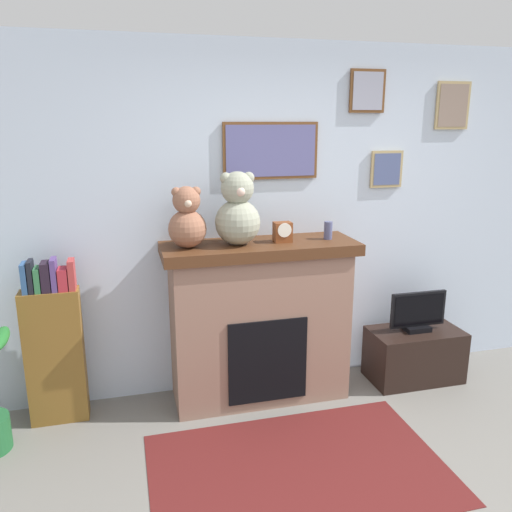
{
  "coord_description": "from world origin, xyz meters",
  "views": [
    {
      "loc": [
        -1.32,
        -1.75,
        2.04
      ],
      "look_at": [
        -0.42,
        1.71,
        1.1
      ],
      "focal_mm": 36.3,
      "sensor_mm": 36.0,
      "label": 1
    }
  ],
  "objects_px": {
    "fireplace": "(259,321)",
    "tv_stand": "(414,355)",
    "teddy_bear_brown": "(187,220)",
    "candle_jar": "(328,230)",
    "television": "(418,313)",
    "teddy_bear_grey": "(238,212)",
    "mantel_clock": "(283,232)",
    "bookshelf": "(55,348)"
  },
  "relations": [
    {
      "from": "fireplace",
      "to": "candle_jar",
      "type": "distance_m",
      "value": 0.84
    },
    {
      "from": "teddy_bear_grey",
      "to": "tv_stand",
      "type": "bearing_deg",
      "value": -1.94
    },
    {
      "from": "television",
      "to": "teddy_bear_grey",
      "type": "relative_size",
      "value": 0.91
    },
    {
      "from": "bookshelf",
      "to": "mantel_clock",
      "type": "xyz_separation_m",
      "value": [
        1.6,
        -0.05,
        0.73
      ]
    },
    {
      "from": "bookshelf",
      "to": "candle_jar",
      "type": "bearing_deg",
      "value": -1.48
    },
    {
      "from": "mantel_clock",
      "to": "teddy_bear_brown",
      "type": "distance_m",
      "value": 0.69
    },
    {
      "from": "tv_stand",
      "to": "teddy_bear_brown",
      "type": "height_order",
      "value": "teddy_bear_brown"
    },
    {
      "from": "mantel_clock",
      "to": "fireplace",
      "type": "bearing_deg",
      "value": 173.27
    },
    {
      "from": "fireplace",
      "to": "tv_stand",
      "type": "relative_size",
      "value": 1.92
    },
    {
      "from": "mantel_clock",
      "to": "teddy_bear_grey",
      "type": "xyz_separation_m",
      "value": [
        -0.33,
        0.0,
        0.16
      ]
    },
    {
      "from": "candle_jar",
      "to": "teddy_bear_grey",
      "type": "xyz_separation_m",
      "value": [
        -0.68,
        -0.0,
        0.16
      ]
    },
    {
      "from": "mantel_clock",
      "to": "teddy_bear_brown",
      "type": "xyz_separation_m",
      "value": [
        -0.68,
        0.0,
        0.12
      ]
    },
    {
      "from": "fireplace",
      "to": "bookshelf",
      "type": "relative_size",
      "value": 1.19
    },
    {
      "from": "bookshelf",
      "to": "teddy_bear_brown",
      "type": "bearing_deg",
      "value": -3.15
    },
    {
      "from": "bookshelf",
      "to": "television",
      "type": "xyz_separation_m",
      "value": [
        2.72,
        -0.1,
        0.03
      ]
    },
    {
      "from": "bookshelf",
      "to": "teddy_bear_grey",
      "type": "bearing_deg",
      "value": -2.29
    },
    {
      "from": "teddy_bear_brown",
      "to": "candle_jar",
      "type": "bearing_deg",
      "value": 0.03
    },
    {
      "from": "tv_stand",
      "to": "television",
      "type": "bearing_deg",
      "value": -90.0
    },
    {
      "from": "fireplace",
      "to": "teddy_bear_brown",
      "type": "height_order",
      "value": "teddy_bear_brown"
    },
    {
      "from": "fireplace",
      "to": "television",
      "type": "distance_m",
      "value": 1.28
    },
    {
      "from": "tv_stand",
      "to": "mantel_clock",
      "type": "xyz_separation_m",
      "value": [
        -1.11,
        0.05,
        1.06
      ]
    },
    {
      "from": "tv_stand",
      "to": "candle_jar",
      "type": "height_order",
      "value": "candle_jar"
    },
    {
      "from": "bookshelf",
      "to": "teddy_bear_grey",
      "type": "relative_size",
      "value": 2.3
    },
    {
      "from": "fireplace",
      "to": "tv_stand",
      "type": "bearing_deg",
      "value": -3.01
    },
    {
      "from": "tv_stand",
      "to": "candle_jar",
      "type": "relative_size",
      "value": 5.6
    },
    {
      "from": "mantel_clock",
      "to": "teddy_bear_grey",
      "type": "distance_m",
      "value": 0.36
    },
    {
      "from": "tv_stand",
      "to": "teddy_bear_brown",
      "type": "distance_m",
      "value": 2.15
    },
    {
      "from": "mantel_clock",
      "to": "teddy_bear_grey",
      "type": "relative_size",
      "value": 0.28
    },
    {
      "from": "candle_jar",
      "to": "teddy_bear_brown",
      "type": "bearing_deg",
      "value": -179.97
    },
    {
      "from": "television",
      "to": "fireplace",
      "type": "bearing_deg",
      "value": 176.94
    },
    {
      "from": "television",
      "to": "bookshelf",
      "type": "bearing_deg",
      "value": 177.87
    },
    {
      "from": "tv_stand",
      "to": "television",
      "type": "distance_m",
      "value": 0.36
    },
    {
      "from": "fireplace",
      "to": "mantel_clock",
      "type": "distance_m",
      "value": 0.69
    },
    {
      "from": "tv_stand",
      "to": "teddy_bear_brown",
      "type": "relative_size",
      "value": 1.74
    },
    {
      "from": "fireplace",
      "to": "candle_jar",
      "type": "relative_size",
      "value": 10.73
    },
    {
      "from": "bookshelf",
      "to": "teddy_bear_brown",
      "type": "xyz_separation_m",
      "value": [
        0.93,
        -0.05,
        0.85
      ]
    },
    {
      "from": "fireplace",
      "to": "television",
      "type": "xyz_separation_m",
      "value": [
        1.28,
        -0.07,
        -0.04
      ]
    },
    {
      "from": "teddy_bear_grey",
      "to": "mantel_clock",
      "type": "bearing_deg",
      "value": -0.19
    },
    {
      "from": "mantel_clock",
      "to": "teddy_bear_grey",
      "type": "bearing_deg",
      "value": 179.81
    },
    {
      "from": "fireplace",
      "to": "tv_stand",
      "type": "height_order",
      "value": "fireplace"
    },
    {
      "from": "television",
      "to": "teddy_bear_grey",
      "type": "bearing_deg",
      "value": 178.01
    },
    {
      "from": "television",
      "to": "mantel_clock",
      "type": "relative_size",
      "value": 3.21
    }
  ]
}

